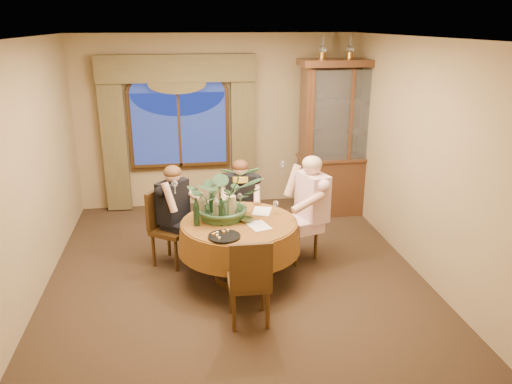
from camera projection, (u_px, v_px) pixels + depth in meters
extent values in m
plane|color=black|center=(234.00, 269.00, 6.30)|extent=(5.00, 5.00, 0.00)
plane|color=#957F54|center=(216.00, 122.00, 8.19)|extent=(4.50, 0.00, 4.50)
plane|color=#957F54|center=(413.00, 155.00, 6.18)|extent=(0.00, 5.00, 5.00)
plane|color=white|center=(231.00, 37.00, 5.40)|extent=(5.00, 5.00, 0.00)
cube|color=#4E4628|center=(114.00, 140.00, 7.91)|extent=(0.38, 0.14, 2.32)
cube|color=#4E4628|center=(243.00, 136.00, 8.21)|extent=(0.38, 0.14, 2.32)
cylinder|color=maroon|center=(239.00, 250.00, 5.96)|extent=(1.92, 1.92, 0.75)
cube|color=#3B2114|center=(345.00, 139.00, 7.83)|extent=(1.50, 0.59, 2.43)
cube|color=black|center=(298.00, 224.00, 6.45)|extent=(0.57, 0.57, 0.96)
cube|color=black|center=(235.00, 210.00, 6.92)|extent=(0.45, 0.45, 0.96)
cube|color=black|center=(171.00, 229.00, 6.31)|extent=(0.58, 0.58, 0.96)
cube|color=black|center=(249.00, 279.00, 5.06)|extent=(0.43, 0.43, 0.96)
imported|color=#335A34|center=(225.00, 170.00, 5.77)|extent=(0.90, 1.00, 0.78)
imported|color=#455229|center=(246.00, 220.00, 5.80)|extent=(0.15, 0.15, 0.05)
cylinder|color=black|center=(224.00, 236.00, 5.39)|extent=(0.35, 0.35, 0.02)
cylinder|color=black|center=(222.00, 212.00, 5.67)|extent=(0.07, 0.07, 0.33)
cylinder|color=tan|center=(216.00, 208.00, 5.78)|extent=(0.07, 0.07, 0.33)
cylinder|color=black|center=(196.00, 212.00, 5.66)|extent=(0.07, 0.07, 0.33)
cylinder|color=tan|center=(202.00, 206.00, 5.85)|extent=(0.07, 0.07, 0.33)
cylinder|color=black|center=(212.00, 203.00, 5.93)|extent=(0.07, 0.07, 0.33)
cube|color=white|center=(259.00, 226.00, 5.69)|extent=(0.29, 0.35, 0.00)
cube|color=white|center=(262.00, 211.00, 6.13)|extent=(0.29, 0.35, 0.00)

